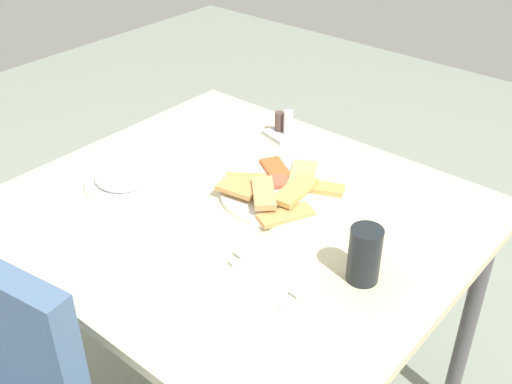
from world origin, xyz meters
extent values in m
cube|color=beige|center=(0.00, 0.00, 0.72)|extent=(1.06, 0.94, 0.02)
cylinder|color=#514C50|center=(-0.47, -0.41, 0.35)|extent=(0.04, 0.04, 0.71)
cylinder|color=#514C50|center=(0.47, -0.41, 0.35)|extent=(0.04, 0.04, 0.71)
cylinder|color=#514C50|center=(0.47, 0.41, 0.35)|extent=(0.04, 0.04, 0.71)
cube|color=#466084|center=(0.05, 0.60, 0.69)|extent=(0.40, 0.11, 0.46)
cylinder|color=white|center=(-0.04, -0.11, 0.74)|extent=(0.30, 0.30, 0.01)
cube|color=#D1553A|center=(0.00, -0.11, 0.75)|extent=(0.11, 0.12, 0.01)
cube|color=#CB5829|center=(0.03, -0.18, 0.75)|extent=(0.12, 0.10, 0.01)
cube|color=tan|center=(-0.12, -0.03, 0.75)|extent=(0.10, 0.14, 0.01)
cube|color=#D28D4B|center=(0.05, -0.08, 0.75)|extent=(0.12, 0.11, 0.01)
cube|color=tan|center=(-0.09, -0.11, 0.77)|extent=(0.07, 0.14, 0.01)
cube|color=tan|center=(-0.04, -0.20, 0.75)|extent=(0.11, 0.14, 0.01)
cube|color=tan|center=(-0.12, -0.18, 0.75)|extent=(0.11, 0.08, 0.01)
cube|color=tan|center=(0.03, -0.03, 0.76)|extent=(0.10, 0.07, 0.01)
cube|color=tan|center=(-0.04, -0.05, 0.77)|extent=(0.13, 0.13, 0.02)
cylinder|color=white|center=(0.29, 0.10, 0.74)|extent=(0.20, 0.20, 0.01)
ellipsoid|color=white|center=(0.29, 0.10, 0.76)|extent=(0.19, 0.19, 0.06)
cylinder|color=black|center=(-0.36, 0.03, 0.79)|extent=(0.08, 0.08, 0.12)
cube|color=white|center=(-0.20, 0.16, 0.73)|extent=(0.16, 0.16, 0.00)
cube|color=silver|center=(-0.20, 0.14, 0.74)|extent=(0.19, 0.04, 0.00)
cube|color=silver|center=(-0.20, 0.18, 0.74)|extent=(0.17, 0.05, 0.00)
cube|color=#B2B2B7|center=(0.15, -0.36, 0.74)|extent=(0.11, 0.11, 0.01)
cylinder|color=white|center=(0.13, -0.36, 0.78)|extent=(0.03, 0.03, 0.07)
cylinder|color=#513C37|center=(0.16, -0.36, 0.77)|extent=(0.03, 0.03, 0.06)
camera|label=1|loc=(-0.81, 0.90, 1.56)|focal=43.26mm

